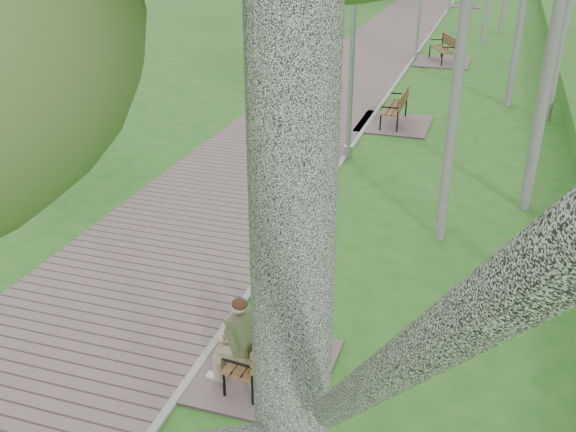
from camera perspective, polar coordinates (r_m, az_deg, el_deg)
name	(u,v)px	position (r m, az deg, el deg)	size (l,w,h in m)	color
ground	(245,300)	(9.55, -3.81, -7.47)	(120.00, 120.00, 0.00)	#24671C
walkway	(385,39)	(29.76, 8.65, 15.27)	(3.50, 67.00, 0.04)	#715F5C
kerb	(425,41)	(29.53, 12.10, 14.93)	(0.10, 67.00, 0.05)	#999993
bench_main	(257,347)	(7.98, -2.79, -11.54)	(1.60, 1.77, 1.39)	#715F5C
bench_second	(394,117)	(17.53, 9.37, 8.70)	(1.86, 2.06, 1.14)	#715F5C
bench_third	(442,56)	(25.47, 13.50, 13.63)	(1.99, 2.21, 1.22)	#715F5C
bench_far	(467,3)	(41.56, 15.65, 17.75)	(1.65, 1.83, 1.01)	#715F5C
lamp_post_near	(352,58)	(14.39, 5.71, 13.82)	(0.19, 0.19, 4.92)	#9B9DA3
lamp_post_second	(420,3)	(25.63, 11.67, 18.04)	(0.17, 0.17, 4.41)	#9B9DA3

